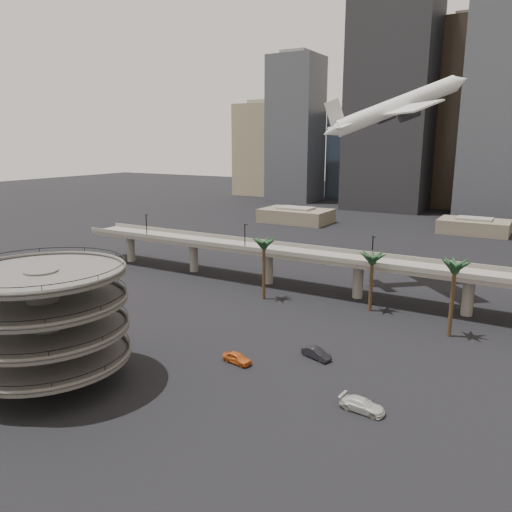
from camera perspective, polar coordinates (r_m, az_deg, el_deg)
The scene contains 10 objects.
ground at distance 71.05m, azimuth -12.98°, elevation -15.04°, with size 700.00×700.00×0.00m, color black.
parking_ramp at distance 73.94m, azimuth -22.94°, elevation -6.32°, with size 22.20×22.20×17.35m.
overpass at distance 112.11m, azimuth 6.35°, elevation -0.29°, with size 130.00×9.30×14.70m.
palm_trees at distance 97.48m, azimuth 16.16°, elevation -0.37°, with size 54.40×18.40×14.00m.
low_buildings at distance 193.15m, azimuth 18.91°, elevation 3.36°, with size 135.00×27.50×6.80m.
skyline at distance 263.74m, azimuth 24.86°, elevation 14.35°, with size 269.00×86.00×121.33m.
airborne_jet at distance 119.27m, azimuth 15.70°, elevation 16.07°, with size 28.53×27.53×15.64m.
car_a at distance 77.38m, azimuth -2.17°, elevation -11.57°, with size 1.94×4.83×1.65m, color #CA5B1C.
car_b at distance 79.44m, azimuth 6.92°, elevation -10.99°, with size 1.74×4.98×1.64m, color black.
car_c at distance 66.34m, azimuth 12.05°, elevation -16.32°, with size 2.33×5.74×1.67m, color silver.
Camera 1 is at (44.12, -44.81, 33.06)m, focal length 35.00 mm.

